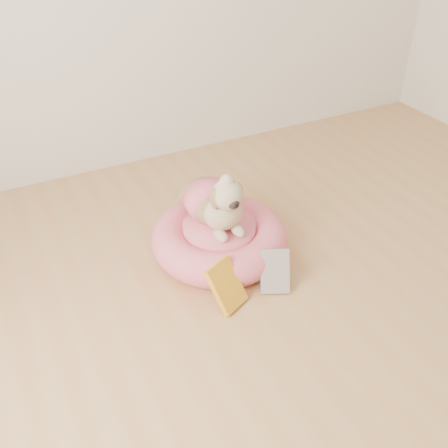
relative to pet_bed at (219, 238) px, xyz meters
name	(u,v)px	position (x,y,z in m)	size (l,w,h in m)	color
floor	(420,435)	(0.16, -1.17, -0.08)	(4.50, 4.50, 0.00)	tan
pet_bed	(219,238)	(0.00, 0.00, 0.00)	(0.65, 0.65, 0.17)	#FF637D
dog	(215,192)	(-0.01, 0.03, 0.25)	(0.30, 0.43, 0.32)	brown
book_yellow	(226,286)	(-0.13, -0.33, 0.02)	(0.14, 0.03, 0.21)	yellow
book_white	(275,271)	(0.11, -0.33, 0.01)	(0.13, 0.02, 0.20)	white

